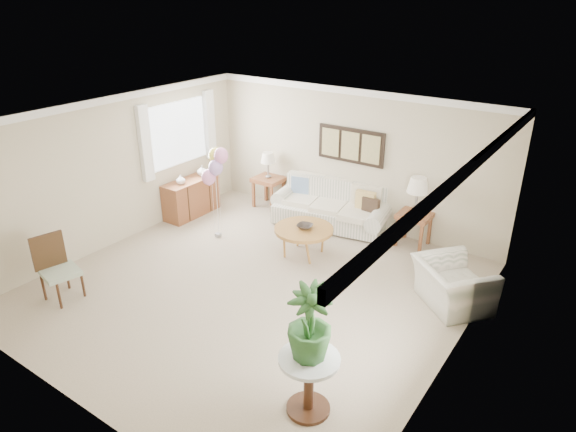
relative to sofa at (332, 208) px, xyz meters
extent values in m
plane|color=tan|center=(0.18, -2.67, -0.34)|extent=(6.00, 6.00, 0.00)
cube|color=#B7AD90|center=(0.18, 0.33, 0.96)|extent=(6.00, 0.04, 2.60)
cube|color=#B7AD90|center=(0.18, -5.67, 0.96)|extent=(6.00, 0.04, 2.60)
cube|color=#B7AD90|center=(-2.82, -2.67, 0.96)|extent=(0.04, 6.00, 2.60)
cube|color=#B7AD90|center=(3.18, -2.67, 0.96)|extent=(0.04, 6.00, 2.60)
cube|color=white|center=(0.18, -2.67, 2.25)|extent=(6.00, 6.00, 0.02)
cube|color=white|center=(0.18, 0.30, 2.20)|extent=(6.00, 0.06, 0.12)
cube|color=white|center=(-2.79, -2.67, 2.20)|extent=(0.06, 6.00, 0.12)
cube|color=white|center=(3.15, -2.67, 2.20)|extent=(0.06, 6.00, 0.12)
cube|color=white|center=(-2.80, -1.17, 1.31)|extent=(0.04, 1.40, 1.20)
cube|color=white|center=(-2.76, -2.02, 1.31)|extent=(0.10, 0.22, 1.40)
cube|color=white|center=(-2.76, -0.32, 1.31)|extent=(0.10, 0.22, 1.40)
cube|color=black|center=(0.18, 0.30, 1.21)|extent=(1.35, 0.04, 0.65)
cube|color=#8C8C59|center=(-0.24, 0.27, 1.21)|extent=(0.36, 0.02, 0.52)
cube|color=#8C8C59|center=(0.18, 0.27, 1.21)|extent=(0.36, 0.02, 0.52)
cube|color=#8C8C59|center=(0.60, 0.27, 1.21)|extent=(0.36, 0.02, 0.52)
cube|color=silver|center=(-0.01, -0.06, -0.13)|extent=(2.24, 1.22, 0.35)
cube|color=silver|center=(-0.01, 0.26, 0.26)|extent=(2.13, 0.58, 0.53)
cylinder|color=silver|center=(-1.02, -0.06, 0.09)|extent=(0.45, 0.91, 0.31)
cylinder|color=silver|center=(1.01, -0.06, 0.09)|extent=(0.45, 0.91, 0.31)
cube|color=silver|center=(-0.61, -0.11, 0.08)|extent=(0.69, 0.78, 0.12)
cube|color=silver|center=(-0.01, -0.11, 0.08)|extent=(0.69, 0.78, 0.12)
cube|color=silver|center=(0.60, -0.11, 0.08)|extent=(0.69, 0.78, 0.12)
cube|color=#6E8CB4|center=(-0.76, 0.06, 0.30)|extent=(0.37, 0.12, 0.37)
cube|color=tan|center=(0.67, 0.06, 0.30)|extent=(0.37, 0.12, 0.37)
cube|color=#35271C|center=(0.81, -0.01, 0.24)|extent=(0.33, 0.10, 0.33)
cube|color=silver|center=(-0.01, -0.06, -0.32)|extent=(1.93, 0.77, 0.04)
cube|color=brown|center=(-1.55, 0.05, 0.25)|extent=(0.58, 0.53, 0.08)
cube|color=brown|center=(-1.79, -0.16, -0.06)|extent=(0.05, 0.05, 0.55)
cube|color=brown|center=(-1.32, -0.16, -0.06)|extent=(0.05, 0.05, 0.55)
cube|color=brown|center=(-1.79, 0.26, -0.06)|extent=(0.05, 0.05, 0.55)
cube|color=brown|center=(-1.32, 0.26, -0.06)|extent=(0.05, 0.05, 0.55)
cube|color=brown|center=(1.62, 0.08, 0.23)|extent=(0.56, 0.51, 0.08)
cube|color=brown|center=(1.40, -0.12, -0.08)|extent=(0.05, 0.05, 0.53)
cube|color=brown|center=(1.84, -0.12, -0.08)|extent=(0.05, 0.05, 0.53)
cube|color=brown|center=(1.40, 0.29, -0.08)|extent=(0.05, 0.05, 0.53)
cube|color=brown|center=(1.84, 0.29, -0.08)|extent=(0.05, 0.05, 0.53)
cylinder|color=gray|center=(-1.55, 0.05, 0.32)|extent=(0.13, 0.13, 0.05)
cylinder|color=gray|center=(-1.55, 0.05, 0.48)|extent=(0.04, 0.04, 0.27)
cone|color=silver|center=(-1.55, 0.05, 0.73)|extent=(0.30, 0.30, 0.21)
cylinder|color=gray|center=(1.62, 0.08, 0.30)|extent=(0.16, 0.16, 0.07)
cylinder|color=gray|center=(1.62, 0.08, 0.50)|extent=(0.04, 0.04, 0.33)
cone|color=silver|center=(1.62, 0.08, 0.81)|extent=(0.38, 0.38, 0.27)
cylinder|color=#9F6C31|center=(0.23, -1.34, 0.14)|extent=(1.01, 1.01, 0.06)
cylinder|color=#9F6C31|center=(0.46, -1.10, -0.11)|extent=(0.04, 0.04, 0.45)
cylinder|color=#9F6C31|center=(-0.01, -1.10, -0.11)|extent=(0.04, 0.04, 0.45)
cylinder|color=#9F6C31|center=(-0.01, -1.57, -0.11)|extent=(0.04, 0.04, 0.45)
cylinder|color=#9F6C31|center=(0.46, -1.57, -0.11)|extent=(0.04, 0.04, 0.45)
imported|color=#2F2824|center=(0.24, -1.33, 0.20)|extent=(0.30, 0.30, 0.06)
imported|color=silver|center=(2.81, -1.40, -0.01)|extent=(1.35, 1.34, 0.66)
cylinder|color=silver|center=(2.22, -4.29, 0.35)|extent=(0.66, 0.66, 0.04)
cylinder|color=#3A2514|center=(2.22, -4.29, 0.00)|extent=(0.11, 0.11, 0.66)
cylinder|color=#3A2514|center=(2.22, -4.29, -0.33)|extent=(0.48, 0.48, 0.01)
imported|color=#244B25|center=(2.21, -4.27, 0.79)|extent=(0.57, 0.57, 0.84)
cube|color=#93A38A|center=(-1.94, -4.49, 0.10)|extent=(0.58, 0.58, 0.07)
cylinder|color=#3A2514|center=(-2.14, -4.68, -0.14)|extent=(0.04, 0.04, 0.40)
cylinder|color=#3A2514|center=(-1.75, -4.68, -0.14)|extent=(0.04, 0.04, 0.40)
cylinder|color=#3A2514|center=(-2.14, -4.29, -0.14)|extent=(0.04, 0.04, 0.40)
cylinder|color=#3A2514|center=(-1.75, -4.29, -0.14)|extent=(0.04, 0.04, 0.40)
cube|color=#3A2514|center=(-2.15, -4.49, 0.39)|extent=(0.14, 0.46, 0.53)
cube|color=brown|center=(-2.58, -1.17, 0.03)|extent=(0.45, 1.20, 0.74)
cube|color=#3A2514|center=(-2.57, -1.47, 0.03)|extent=(0.46, 0.02, 0.70)
cube|color=#3A2514|center=(-2.57, -0.87, 0.03)|extent=(0.46, 0.02, 0.70)
imported|color=silver|center=(-2.56, -1.44, 0.49)|extent=(0.18, 0.18, 0.18)
imported|color=#B6B7B5|center=(-2.56, -0.84, 0.50)|extent=(0.23, 0.23, 0.21)
cube|color=gray|center=(-1.45, -1.66, -0.30)|extent=(0.09, 0.09, 0.07)
ellipsoid|color=pink|center=(-1.52, -1.73, 0.84)|extent=(0.25, 0.25, 0.29)
cylinder|color=silver|center=(-1.49, -1.69, 0.21)|extent=(0.01, 0.01, 0.96)
ellipsoid|color=#AB85CD|center=(-1.40, -1.67, 1.02)|extent=(0.25, 0.25, 0.29)
cylinder|color=silver|center=(-1.42, -1.66, 0.31)|extent=(0.01, 0.01, 1.15)
ellipsoid|color=#FFF156|center=(-1.48, -1.57, 1.20)|extent=(0.25, 0.25, 0.29)
cylinder|color=silver|center=(-1.46, -1.61, 0.39)|extent=(0.01, 0.01, 1.32)
ellipsoid|color=pink|center=(-1.33, -1.59, 1.23)|extent=(0.25, 0.25, 0.29)
cylinder|color=silver|center=(-1.39, -1.62, 0.41)|extent=(0.01, 0.01, 1.35)
camera|label=1|loc=(4.47, -7.91, 3.89)|focal=32.00mm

